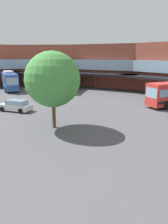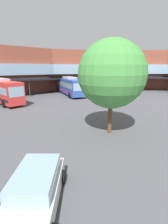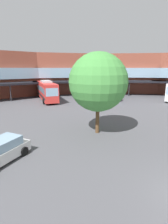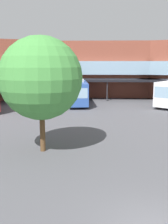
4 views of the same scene
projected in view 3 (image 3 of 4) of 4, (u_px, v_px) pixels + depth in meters
The scene contains 4 objects.
station_building at pixel (85, 77), 27.85m from camera, with size 85.55×51.33×9.72m.
bus_1 at pixel (109, 89), 37.66m from camera, with size 5.97×12.01×3.69m.
bus_4 at pixel (47, 90), 34.70m from camera, with size 3.66×12.04×3.88m.
plaza_tree at pixel (98, 82), 16.13m from camera, with size 5.50×5.50×7.73m.
Camera 3 is at (-7.42, -5.29, 6.24)m, focal length 27.86 mm.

